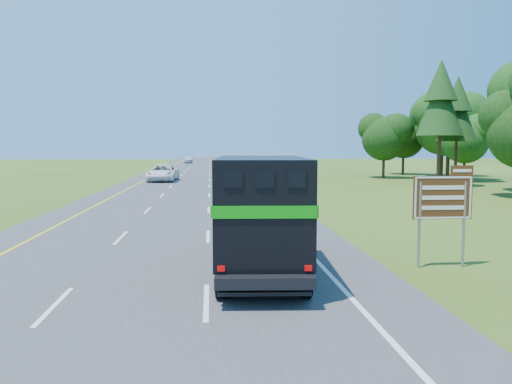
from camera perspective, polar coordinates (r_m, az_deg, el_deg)
road at (r=51.32m, az=-7.39°, el=0.90°), size 15.00×260.00×0.04m
lane_markings at (r=51.32m, az=-7.39°, el=0.93°), size 11.15×260.00×0.01m
horse_truck at (r=15.29m, az=0.49°, el=-2.12°), size 3.00×8.10×3.52m
white_suv at (r=55.80m, az=-10.60°, el=2.16°), size 3.31×6.69×1.82m
far_car at (r=114.00m, az=-7.73°, el=3.69°), size 2.02×4.80×1.62m
exit_sign at (r=16.97m, az=20.66°, el=-1.02°), size 1.94×0.11×3.28m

